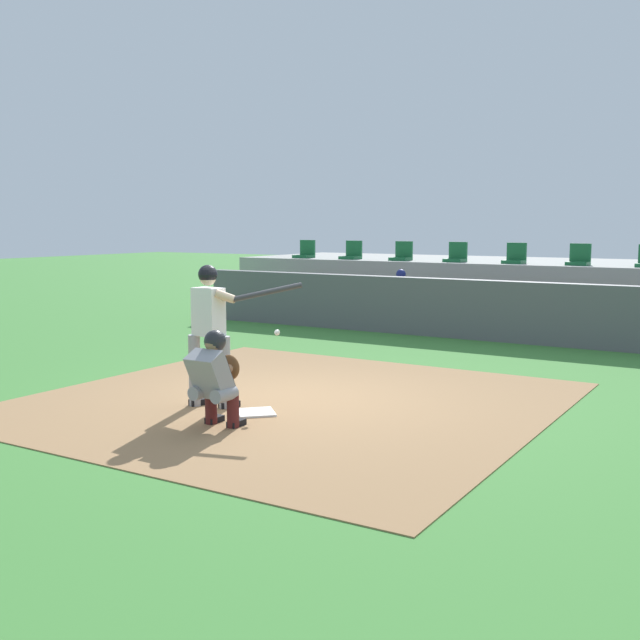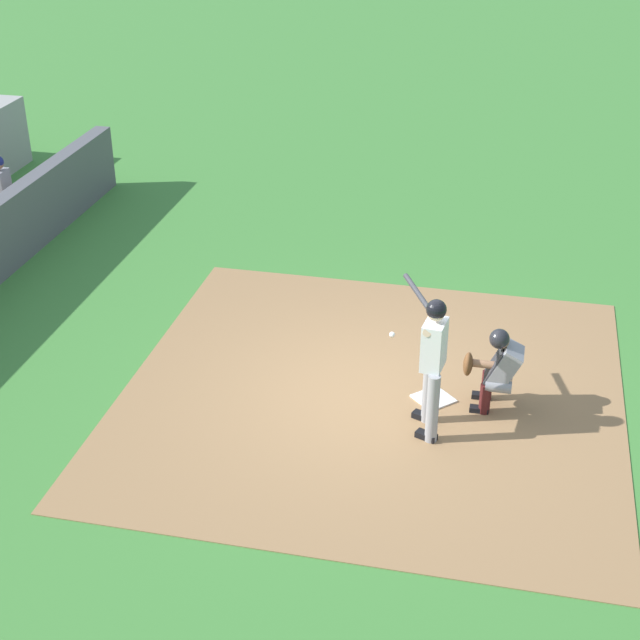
{
  "view_description": "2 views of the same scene",
  "coord_description": "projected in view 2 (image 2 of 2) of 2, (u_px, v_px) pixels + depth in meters",
  "views": [
    {
      "loc": [
        5.42,
        -8.16,
        2.3
      ],
      "look_at": [
        0.0,
        0.7,
        1.0
      ],
      "focal_mm": 42.98,
      "sensor_mm": 36.0,
      "label": 1
    },
    {
      "loc": [
        -10.43,
        -1.61,
        6.79
      ],
      "look_at": [
        0.0,
        0.7,
        1.0
      ],
      "focal_mm": 53.77,
      "sensor_mm": 36.0,
      "label": 2
    }
  ],
  "objects": [
    {
      "name": "home_plate",
      "position": [
        433.0,
        398.0,
        12.34
      ],
      "size": [
        0.62,
        0.62,
        0.02
      ],
      "primitive_type": "cube",
      "rotation": [
        0.0,
        0.0,
        0.79
      ],
      "color": "white",
      "rests_on": "dirt_infield"
    },
    {
      "name": "batter_at_plate",
      "position": [
        432.0,
        357.0,
        11.28
      ],
      "size": [
        1.37,
        0.68,
        1.8
      ],
      "color": "#99999E",
      "rests_on": "ground"
    },
    {
      "name": "dugout_player_1",
      "position": [
        8.0,
        190.0,
        17.14
      ],
      "size": [
        0.49,
        0.7,
        1.3
      ],
      "color": "#939399",
      "rests_on": "ground"
    },
    {
      "name": "catcher_crouched",
      "position": [
        496.0,
        366.0,
        11.91
      ],
      "size": [
        0.48,
        1.67,
        1.13
      ],
      "color": "gray",
      "rests_on": "ground"
    },
    {
      "name": "dirt_infield",
      "position": [
        372.0,
        392.0,
        12.5
      ],
      "size": [
        6.4,
        6.4,
        0.01
      ],
      "primitive_type": "cube",
      "color": "#9E754C",
      "rests_on": "ground"
    },
    {
      "name": "ground_plane",
      "position": [
        372.0,
        393.0,
        12.5
      ],
      "size": [
        80.0,
        80.0,
        0.0
      ],
      "primitive_type": "plane",
      "color": "#428438"
    }
  ]
}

